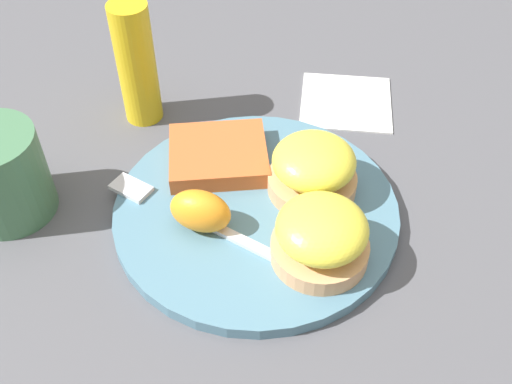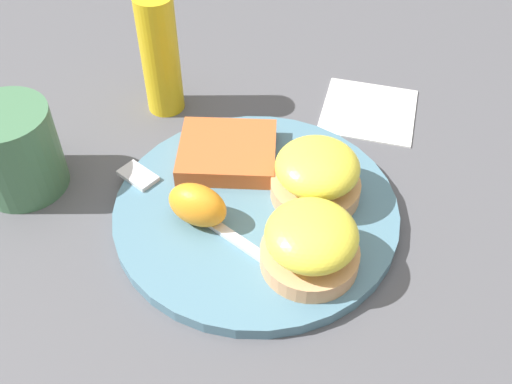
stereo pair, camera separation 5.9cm
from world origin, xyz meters
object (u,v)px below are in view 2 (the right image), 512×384
object	(u,v)px
sandwich_benedict_right	(317,175)
orange_wedge	(197,205)
hashbrown_patty	(227,152)
condiment_bottle	(160,56)
fork	(183,204)
cup	(14,150)
sandwich_benedict_left	(311,243)

from	to	relation	value
sandwich_benedict_right	orange_wedge	distance (m)	0.12
hashbrown_patty	condiment_bottle	xyz separation A→B (m)	(0.11, -0.08, 0.05)
orange_wedge	fork	distance (m)	0.03
hashbrown_patty	fork	distance (m)	0.08
hashbrown_patty	condiment_bottle	size ratio (longest dim) A/B	0.71
cup	sandwich_benedict_right	bearing A→B (deg)	-167.57
sandwich_benedict_right	condiment_bottle	world-z (taller)	condiment_bottle
cup	fork	bearing A→B (deg)	-176.38
orange_wedge	fork	world-z (taller)	orange_wedge
hashbrown_patty	condiment_bottle	bearing A→B (deg)	-36.05
sandwich_benedict_right	orange_wedge	size ratio (longest dim) A/B	1.51
sandwich_benedict_right	cup	bearing A→B (deg)	12.43
hashbrown_patty	orange_wedge	distance (m)	0.09
sandwich_benedict_left	orange_wedge	distance (m)	0.12
sandwich_benedict_left	orange_wedge	bearing A→B (deg)	-8.21
hashbrown_patty	fork	world-z (taller)	hashbrown_patty
sandwich_benedict_left	fork	world-z (taller)	sandwich_benedict_left
sandwich_benedict_right	condiment_bottle	bearing A→B (deg)	-25.90
orange_wedge	cup	world-z (taller)	cup
hashbrown_patty	cup	xyz separation A→B (m)	(0.20, 0.09, 0.02)
sandwich_benedict_right	cup	xyz separation A→B (m)	(0.30, 0.07, 0.00)
orange_wedge	cup	bearing A→B (deg)	-0.66
orange_wedge	condiment_bottle	world-z (taller)	condiment_bottle
sandwich_benedict_right	orange_wedge	world-z (taller)	sandwich_benedict_right
fork	cup	world-z (taller)	cup
sandwich_benedict_right	sandwich_benedict_left	bearing A→B (deg)	100.77
sandwich_benedict_left	orange_wedge	xyz separation A→B (m)	(0.12, -0.02, -0.01)
condiment_bottle	orange_wedge	bearing A→B (deg)	123.35
orange_wedge	condiment_bottle	xyz separation A→B (m)	(0.11, -0.17, 0.04)
cup	condiment_bottle	distance (m)	0.19
orange_wedge	condiment_bottle	bearing A→B (deg)	-56.65
sandwich_benedict_right	fork	world-z (taller)	sandwich_benedict_right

